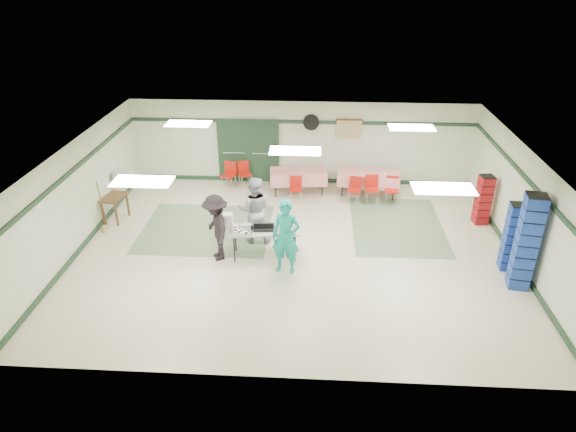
# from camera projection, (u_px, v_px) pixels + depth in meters

# --- Properties ---
(floor) EXTENTS (11.00, 11.00, 0.00)m
(floor) POSITION_uv_depth(u_px,v_px,m) (295.00, 250.00, 13.19)
(floor) COLOR beige
(floor) RESTS_ON ground
(ceiling) EXTENTS (11.00, 11.00, 0.00)m
(ceiling) POSITION_uv_depth(u_px,v_px,m) (295.00, 150.00, 11.96)
(ceiling) COLOR white
(ceiling) RESTS_ON wall_back
(wall_back) EXTENTS (11.00, 0.00, 11.00)m
(wall_back) POSITION_uv_depth(u_px,v_px,m) (301.00, 143.00, 16.58)
(wall_back) COLOR silver
(wall_back) RESTS_ON floor
(wall_front) EXTENTS (11.00, 0.00, 11.00)m
(wall_front) POSITION_uv_depth(u_px,v_px,m) (282.00, 317.00, 8.57)
(wall_front) COLOR silver
(wall_front) RESTS_ON floor
(wall_left) EXTENTS (0.00, 9.00, 9.00)m
(wall_left) POSITION_uv_depth(u_px,v_px,m) (76.00, 197.00, 12.87)
(wall_left) COLOR silver
(wall_left) RESTS_ON floor
(wall_right) EXTENTS (0.00, 9.00, 9.00)m
(wall_right) POSITION_uv_depth(u_px,v_px,m) (524.00, 208.00, 12.28)
(wall_right) COLOR silver
(wall_right) RESTS_ON floor
(trim_back) EXTENTS (11.00, 0.06, 0.10)m
(trim_back) POSITION_uv_depth(u_px,v_px,m) (302.00, 122.00, 16.24)
(trim_back) COLOR #1E3723
(trim_back) RESTS_ON wall_back
(baseboard_back) EXTENTS (11.00, 0.06, 0.12)m
(baseboard_back) POSITION_uv_depth(u_px,v_px,m) (301.00, 180.00, 17.14)
(baseboard_back) COLOR #1E3723
(baseboard_back) RESTS_ON floor
(trim_left) EXTENTS (0.06, 9.00, 0.10)m
(trim_left) POSITION_uv_depth(u_px,v_px,m) (72.00, 171.00, 12.55)
(trim_left) COLOR #1E3723
(trim_left) RESTS_ON wall_back
(baseboard_left) EXTENTS (0.06, 9.00, 0.12)m
(baseboard_left) POSITION_uv_depth(u_px,v_px,m) (87.00, 241.00, 13.45)
(baseboard_left) COLOR #1E3723
(baseboard_left) RESTS_ON floor
(trim_right) EXTENTS (0.06, 9.00, 0.10)m
(trim_right) POSITION_uv_depth(u_px,v_px,m) (529.00, 181.00, 11.97)
(trim_right) COLOR #1E3723
(trim_right) RESTS_ON wall_back
(baseboard_right) EXTENTS (0.06, 9.00, 0.12)m
(baseboard_right) POSITION_uv_depth(u_px,v_px,m) (512.00, 254.00, 12.87)
(baseboard_right) COLOR #1E3723
(baseboard_right) RESTS_ON floor
(green_patch_a) EXTENTS (3.50, 3.00, 0.01)m
(green_patch_a) POSITION_uv_depth(u_px,v_px,m) (206.00, 228.00, 14.21)
(green_patch_a) COLOR slate
(green_patch_a) RESTS_ON floor
(green_patch_b) EXTENTS (2.50, 3.50, 0.01)m
(green_patch_b) POSITION_uv_depth(u_px,v_px,m) (397.00, 225.00, 14.37)
(green_patch_b) COLOR slate
(green_patch_b) RESTS_ON floor
(double_door_left) EXTENTS (0.90, 0.06, 2.10)m
(double_door_left) POSITION_uv_depth(u_px,v_px,m) (234.00, 151.00, 16.78)
(double_door_left) COLOR gray
(double_door_left) RESTS_ON floor
(double_door_right) EXTENTS (0.90, 0.06, 2.10)m
(double_door_right) POSITION_uv_depth(u_px,v_px,m) (263.00, 151.00, 16.73)
(double_door_right) COLOR gray
(double_door_right) RESTS_ON floor
(door_frame) EXTENTS (2.00, 0.03, 2.15)m
(door_frame) POSITION_uv_depth(u_px,v_px,m) (248.00, 151.00, 16.74)
(door_frame) COLOR #1E3723
(door_frame) RESTS_ON floor
(wall_fan) EXTENTS (0.50, 0.10, 0.50)m
(wall_fan) POSITION_uv_depth(u_px,v_px,m) (311.00, 122.00, 16.19)
(wall_fan) COLOR black
(wall_fan) RESTS_ON wall_back
(scroll_banner) EXTENTS (0.80, 0.02, 0.60)m
(scroll_banner) POSITION_uv_depth(u_px,v_px,m) (349.00, 129.00, 16.22)
(scroll_banner) COLOR tan
(scroll_banner) RESTS_ON wall_back
(serving_table) EXTENTS (1.77, 0.86, 0.76)m
(serving_table) POSITION_uv_depth(u_px,v_px,m) (264.00, 231.00, 12.59)
(serving_table) COLOR #A8A8A3
(serving_table) RESTS_ON floor
(sheet_tray_right) EXTENTS (0.58, 0.46, 0.02)m
(sheet_tray_right) POSITION_uv_depth(u_px,v_px,m) (285.00, 231.00, 12.46)
(sheet_tray_right) COLOR silver
(sheet_tray_right) RESTS_ON serving_table
(sheet_tray_mid) EXTENTS (0.58, 0.46, 0.02)m
(sheet_tray_mid) POSITION_uv_depth(u_px,v_px,m) (262.00, 228.00, 12.63)
(sheet_tray_mid) COLOR silver
(sheet_tray_mid) RESTS_ON serving_table
(sheet_tray_left) EXTENTS (0.62, 0.50, 0.02)m
(sheet_tray_left) POSITION_uv_depth(u_px,v_px,m) (241.00, 231.00, 12.46)
(sheet_tray_left) COLOR silver
(sheet_tray_left) RESTS_ON serving_table
(baking_pan) EXTENTS (0.54, 0.37, 0.08)m
(baking_pan) POSITION_uv_depth(u_px,v_px,m) (264.00, 228.00, 12.56)
(baking_pan) COLOR black
(baking_pan) RESTS_ON serving_table
(foam_box_stack) EXTENTS (0.25, 0.23, 0.37)m
(foam_box_stack) POSITION_uv_depth(u_px,v_px,m) (228.00, 221.00, 12.58)
(foam_box_stack) COLOR white
(foam_box_stack) RESTS_ON serving_table
(volunteer_teal) EXTENTS (0.75, 0.56, 1.84)m
(volunteer_teal) POSITION_uv_depth(u_px,v_px,m) (286.00, 237.00, 11.90)
(volunteer_teal) COLOR teal
(volunteer_teal) RESTS_ON floor
(volunteer_grey) EXTENTS (0.87, 0.68, 1.80)m
(volunteer_grey) POSITION_uv_depth(u_px,v_px,m) (255.00, 210.00, 13.21)
(volunteer_grey) COLOR gray
(volunteer_grey) RESTS_ON floor
(volunteer_dark) EXTENTS (1.03, 1.26, 1.70)m
(volunteer_dark) POSITION_uv_depth(u_px,v_px,m) (216.00, 228.00, 12.45)
(volunteer_dark) COLOR black
(volunteer_dark) RESTS_ON floor
(dining_table_a) EXTENTS (1.99, 1.09, 0.77)m
(dining_table_a) POSITION_uv_depth(u_px,v_px,m) (369.00, 178.00, 15.99)
(dining_table_a) COLOR red
(dining_table_a) RESTS_ON floor
(dining_table_b) EXTENTS (1.82, 0.97, 0.77)m
(dining_table_b) POSITION_uv_depth(u_px,v_px,m) (298.00, 176.00, 16.11)
(dining_table_b) COLOR red
(dining_table_b) RESTS_ON floor
(chair_a) EXTENTS (0.44, 0.44, 0.87)m
(chair_a) POSITION_uv_depth(u_px,v_px,m) (372.00, 186.00, 15.50)
(chair_a) COLOR red
(chair_a) RESTS_ON floor
(chair_b) EXTENTS (0.46, 0.46, 0.81)m
(chair_b) POSITION_uv_depth(u_px,v_px,m) (355.00, 187.00, 15.54)
(chair_b) COLOR red
(chair_b) RESTS_ON floor
(chair_c) EXTENTS (0.43, 0.43, 0.84)m
(chair_c) POSITION_uv_depth(u_px,v_px,m) (392.00, 187.00, 15.48)
(chair_c) COLOR red
(chair_c) RESTS_ON floor
(chair_d) EXTENTS (0.38, 0.39, 0.78)m
(chair_d) POSITION_uv_depth(u_px,v_px,m) (296.00, 186.00, 15.64)
(chair_d) COLOR red
(chair_d) RESTS_ON floor
(chair_loose_a) EXTENTS (0.52, 0.52, 0.84)m
(chair_loose_a) POSITION_uv_depth(u_px,v_px,m) (244.00, 171.00, 16.65)
(chair_loose_a) COLOR red
(chair_loose_a) RESTS_ON floor
(chair_loose_b) EXTENTS (0.50, 0.50, 0.87)m
(chair_loose_b) POSITION_uv_depth(u_px,v_px,m) (230.00, 172.00, 16.49)
(chair_loose_b) COLOR red
(chair_loose_b) RESTS_ON floor
(crate_stack_blue_a) EXTENTS (0.41, 0.41, 1.70)m
(crate_stack_blue_a) POSITION_uv_depth(u_px,v_px,m) (513.00, 237.00, 12.03)
(crate_stack_blue_a) COLOR #1B3CA2
(crate_stack_blue_a) RESTS_ON floor
(crate_stack_red) EXTENTS (0.41, 0.41, 1.42)m
(crate_stack_red) POSITION_uv_depth(u_px,v_px,m) (483.00, 200.00, 14.21)
(crate_stack_red) COLOR maroon
(crate_stack_red) RESTS_ON floor
(crate_stack_blue_b) EXTENTS (0.50, 0.50, 2.28)m
(crate_stack_blue_b) POSITION_uv_depth(u_px,v_px,m) (527.00, 242.00, 11.23)
(crate_stack_blue_b) COLOR #1B3CA2
(crate_stack_blue_b) RESTS_ON floor
(printer_table) EXTENTS (0.63, 0.86, 0.74)m
(printer_table) POSITION_uv_depth(u_px,v_px,m) (114.00, 200.00, 14.39)
(printer_table) COLOR brown
(printer_table) RESTS_ON floor
(office_printer) EXTENTS (0.49, 0.43, 0.38)m
(office_printer) POSITION_uv_depth(u_px,v_px,m) (124.00, 177.00, 15.06)
(office_printer) COLOR beige
(office_printer) RESTS_ON printer_table
(broom) EXTENTS (0.07, 0.24, 1.47)m
(broom) POSITION_uv_depth(u_px,v_px,m) (102.00, 205.00, 13.79)
(broom) COLOR brown
(broom) RESTS_ON floor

